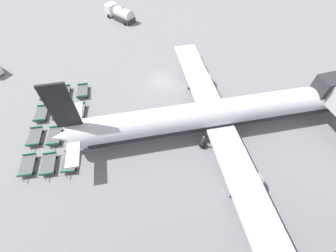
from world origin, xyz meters
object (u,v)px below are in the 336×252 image
object	(u,v)px
baggage_dolly_row_mid_b_col_a	(83,91)
baggage_dolly_row_mid_b_col_d	(70,162)
baggage_dolly_row_near_col_c	(35,137)
baggage_dolly_row_mid_a_col_c	(55,136)
baggage_dolly_row_mid_a_col_a	(64,93)
baggage_dolly_row_near_col_b	(41,114)
baggage_dolly_row_mid_b_col_b	(79,111)
baggage_dolly_row_mid_b_col_c	(74,133)
airplane	(223,113)
baggage_dolly_row_near_col_d	(28,165)
baggage_dolly_row_mid_a_col_d	(48,164)
baggage_dolly_row_mid_a_col_b	(60,113)
baggage_dolly_row_near_col_a	(47,94)
fuel_tanker_primary	(121,14)

from	to	relation	value
baggage_dolly_row_mid_b_col_a	baggage_dolly_row_mid_b_col_d	size ratio (longest dim) A/B	1.00
baggage_dolly_row_near_col_c	baggage_dolly_row_mid_a_col_c	world-z (taller)	same
baggage_dolly_row_near_col_c	baggage_dolly_row_mid_a_col_a	world-z (taller)	same
baggage_dolly_row_near_col_b	baggage_dolly_row_mid_a_col_a	world-z (taller)	same
baggage_dolly_row_mid_b_col_a	baggage_dolly_row_near_col_c	bearing A→B (deg)	-44.78
baggage_dolly_row_mid_b_col_b	baggage_dolly_row_mid_b_col_c	world-z (taller)	same
airplane	baggage_dolly_row_mid_b_col_a	size ratio (longest dim) A/B	11.69
baggage_dolly_row_near_col_d	baggage_dolly_row_mid_a_col_d	bearing A→B (deg)	74.37
baggage_dolly_row_mid_a_col_b	baggage_dolly_row_mid_a_col_c	distance (m)	4.39
baggage_dolly_row_mid_b_col_a	airplane	bearing A→B (deg)	52.35
baggage_dolly_row_near_col_d	baggage_dolly_row_mid_b_col_d	distance (m)	5.08
baggage_dolly_row_near_col_a	baggage_dolly_row_mid_b_col_a	size ratio (longest dim) A/B	1.00
baggage_dolly_row_mid_b_col_a	baggage_dolly_row_mid_a_col_d	bearing A→B (deg)	-24.03
baggage_dolly_row_mid_a_col_d	baggage_dolly_row_mid_a_col_c	bearing A→B (deg)	168.43
baggage_dolly_row_near_col_b	baggage_dolly_row_near_col_c	bearing A→B (deg)	-11.41
baggage_dolly_row_near_col_b	baggage_dolly_row_mid_b_col_c	xyz separation A→B (m)	(5.32, 4.25, 0.00)
baggage_dolly_row_near_col_b	baggage_dolly_row_mid_b_col_b	bearing A→B (deg)	76.18
baggage_dolly_row_near_col_c	baggage_dolly_row_mid_b_col_d	bearing A→B (deg)	36.99
baggage_dolly_row_near_col_b	baggage_dolly_row_mid_b_col_d	bearing A→B (deg)	19.01
airplane	baggage_dolly_row_mid_b_col_b	xyz separation A→B (m)	(-9.29, -18.54, -2.38)
baggage_dolly_row_mid_a_col_c	baggage_dolly_row_near_col_a	bearing A→B (deg)	-174.94
baggage_dolly_row_near_col_a	baggage_dolly_row_mid_b_col_c	bearing A→B (deg)	19.47
baggage_dolly_row_mid_a_col_d	baggage_dolly_row_mid_b_col_d	distance (m)	2.58
baggage_dolly_row_mid_a_col_b	baggage_dolly_row_mid_b_col_d	xyz separation A→B (m)	(9.07, 0.80, 0.00)
baggage_dolly_row_mid_a_col_d	baggage_dolly_row_mid_b_col_c	bearing A→B (deg)	138.16
baggage_dolly_row_near_col_a	baggage_dolly_row_mid_b_col_c	xyz separation A→B (m)	(9.57, 3.38, 0.00)
fuel_tanker_primary	baggage_dolly_row_mid_a_col_b	size ratio (longest dim) A/B	2.03
baggage_dolly_row_near_col_a	baggage_dolly_row_mid_b_col_a	bearing A→B (deg)	76.45
fuel_tanker_primary	baggage_dolly_row_near_col_c	bearing A→B (deg)	-31.65
baggage_dolly_row_mid_a_col_d	baggage_dolly_row_near_col_a	bearing A→B (deg)	179.79
baggage_dolly_row_mid_a_col_d	baggage_dolly_row_mid_b_col_b	world-z (taller)	same
airplane	baggage_dolly_row_near_col_b	size ratio (longest dim) A/B	11.66
baggage_dolly_row_mid_b_col_b	baggage_dolly_row_near_col_d	bearing A→B (deg)	-43.52
baggage_dolly_row_near_col_b	baggage_dolly_row_mid_a_col_b	bearing A→B (deg)	75.97
baggage_dolly_row_near_col_a	baggage_dolly_row_mid_b_col_c	world-z (taller)	same
baggage_dolly_row_mid_a_col_b	baggage_dolly_row_mid_b_col_a	size ratio (longest dim) A/B	1.00
baggage_dolly_row_near_col_d	baggage_dolly_row_mid_a_col_a	distance (m)	13.05
airplane	baggage_dolly_row_near_col_c	bearing A→B (deg)	-104.64
baggage_dolly_row_mid_a_col_d	baggage_dolly_row_mid_b_col_a	world-z (taller)	same
airplane	fuel_tanker_primary	distance (m)	36.59
baggage_dolly_row_mid_a_col_c	fuel_tanker_primary	bearing A→B (deg)	152.64
baggage_dolly_row_mid_a_col_a	baggage_dolly_row_mid_b_col_b	world-z (taller)	same
baggage_dolly_row_mid_a_col_a	baggage_dolly_row_mid_b_col_d	distance (m)	13.26
baggage_dolly_row_mid_a_col_d	baggage_dolly_row_near_col_d	bearing A→B (deg)	-105.63
baggage_dolly_row_mid_a_col_a	baggage_dolly_row_near_col_d	bearing A→B (deg)	-22.76
baggage_dolly_row_near_col_d	baggage_dolly_row_mid_b_col_a	xyz separation A→B (m)	(-11.44, 7.81, 0.00)
baggage_dolly_row_mid_b_col_a	baggage_dolly_row_mid_b_col_d	bearing A→B (deg)	-12.81
fuel_tanker_primary	baggage_dolly_row_mid_a_col_c	bearing A→B (deg)	-27.36
baggage_dolly_row_mid_a_col_c	baggage_dolly_row_mid_b_col_d	world-z (taller)	same
airplane	baggage_dolly_row_mid_b_col_b	world-z (taller)	airplane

